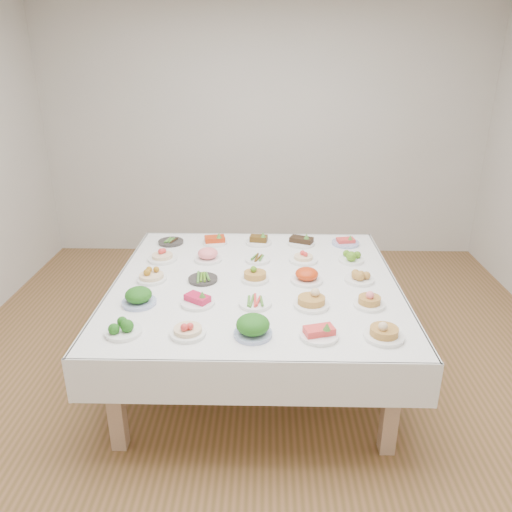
{
  "coord_description": "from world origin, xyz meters",
  "views": [
    {
      "loc": [
        0.03,
        -3.21,
        2.24
      ],
      "look_at": [
        -0.04,
        0.13,
        0.88
      ],
      "focal_mm": 35.0,
      "sensor_mm": 36.0,
      "label": 1
    }
  ],
  "objects_px": {
    "dish_0": "(123,326)",
    "dish_12": "(255,274)",
    "display_table": "(256,290)",
    "dish_24": "(346,240)"
  },
  "relations": [
    {
      "from": "dish_0",
      "to": "dish_12",
      "type": "distance_m",
      "value": 1.04
    },
    {
      "from": "display_table",
      "to": "dish_12",
      "type": "height_order",
      "value": "dish_12"
    },
    {
      "from": "display_table",
      "to": "dish_0",
      "type": "distance_m",
      "value": 1.05
    },
    {
      "from": "display_table",
      "to": "dish_24",
      "type": "xyz_separation_m",
      "value": [
        0.74,
        0.74,
        0.11
      ]
    },
    {
      "from": "dish_12",
      "to": "dish_24",
      "type": "xyz_separation_m",
      "value": [
        0.74,
        0.74,
        -0.02
      ]
    },
    {
      "from": "dish_12",
      "to": "dish_24",
      "type": "distance_m",
      "value": 1.05
    },
    {
      "from": "display_table",
      "to": "dish_24",
      "type": "relative_size",
      "value": 8.94
    },
    {
      "from": "display_table",
      "to": "dish_12",
      "type": "relative_size",
      "value": 10.24
    },
    {
      "from": "dish_24",
      "to": "display_table",
      "type": "bearing_deg",
      "value": -134.94
    },
    {
      "from": "dish_0",
      "to": "dish_24",
      "type": "distance_m",
      "value": 2.09
    }
  ]
}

